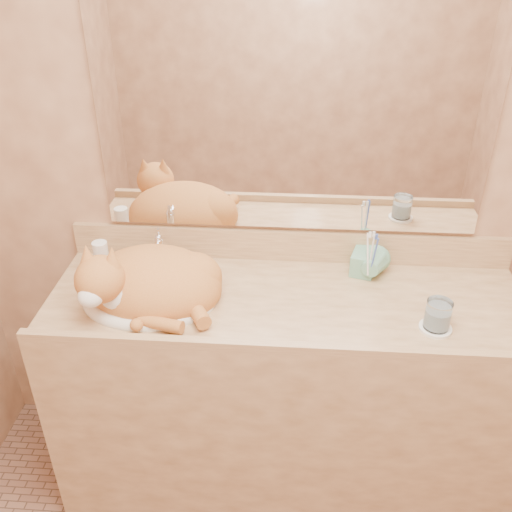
# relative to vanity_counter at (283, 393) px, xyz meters

# --- Properties ---
(wall_back) EXTENTS (2.40, 0.02, 2.50)m
(wall_back) POSITION_rel_vanity_counter_xyz_m (0.00, 0.28, 0.82)
(wall_back) COLOR brown
(wall_back) RESTS_ON ground
(vanity_counter) EXTENTS (1.60, 0.55, 0.85)m
(vanity_counter) POSITION_rel_vanity_counter_xyz_m (0.00, 0.00, 0.00)
(vanity_counter) COLOR olive
(vanity_counter) RESTS_ON floor
(mirror) EXTENTS (1.30, 0.02, 0.80)m
(mirror) POSITION_rel_vanity_counter_xyz_m (0.00, 0.26, 0.97)
(mirror) COLOR white
(mirror) RESTS_ON wall_back
(sink_basin) EXTENTS (0.45, 0.37, 0.14)m
(sink_basin) POSITION_rel_vanity_counter_xyz_m (-0.45, -0.02, 0.49)
(sink_basin) COLOR white
(sink_basin) RESTS_ON vanity_counter
(faucet) EXTENTS (0.05, 0.11, 0.16)m
(faucet) POSITION_rel_vanity_counter_xyz_m (-0.45, 0.15, 0.50)
(faucet) COLOR white
(faucet) RESTS_ON vanity_counter
(cat) EXTENTS (0.47, 0.39, 0.25)m
(cat) POSITION_rel_vanity_counter_xyz_m (-0.46, -0.04, 0.50)
(cat) COLOR #AF5F28
(cat) RESTS_ON sink_basin
(soap_dispenser) EXTENTS (0.10, 0.10, 0.18)m
(soap_dispenser) POSITION_rel_vanity_counter_xyz_m (0.25, 0.14, 0.52)
(soap_dispenser) COLOR #6AA98C
(soap_dispenser) RESTS_ON vanity_counter
(toothbrush_cup) EXTENTS (0.13, 0.13, 0.10)m
(toothbrush_cup) POSITION_rel_vanity_counter_xyz_m (0.28, 0.13, 0.47)
(toothbrush_cup) COLOR #6AA98C
(toothbrush_cup) RESTS_ON vanity_counter
(toothbrushes) EXTENTS (0.03, 0.03, 0.20)m
(toothbrushes) POSITION_rel_vanity_counter_xyz_m (0.28, 0.13, 0.54)
(toothbrushes) COLOR white
(toothbrushes) RESTS_ON toothbrush_cup
(saucer) EXTENTS (0.10, 0.10, 0.01)m
(saucer) POSITION_rel_vanity_counter_xyz_m (0.47, -0.12, 0.43)
(saucer) COLOR white
(saucer) RESTS_ON vanity_counter
(water_glass) EXTENTS (0.08, 0.08, 0.09)m
(water_glass) POSITION_rel_vanity_counter_xyz_m (0.47, -0.12, 0.48)
(water_glass) COLOR silver
(water_glass) RESTS_ON saucer
(lotion_bottle) EXTENTS (0.05, 0.05, 0.13)m
(lotion_bottle) POSITION_rel_vanity_counter_xyz_m (-0.66, 0.12, 0.49)
(lotion_bottle) COLOR white
(lotion_bottle) RESTS_ON vanity_counter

